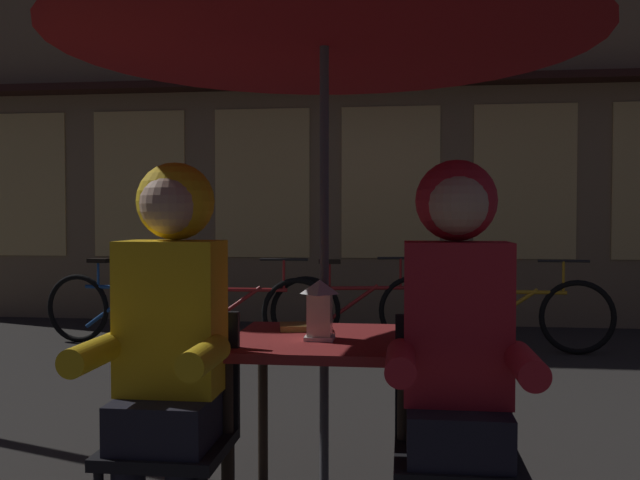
# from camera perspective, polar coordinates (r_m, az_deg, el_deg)

# --- Properties ---
(cafe_table) EXTENTS (0.72, 0.72, 0.74)m
(cafe_table) POSITION_cam_1_polar(r_m,az_deg,el_deg) (2.73, 0.35, -10.17)
(cafe_table) COLOR maroon
(cafe_table) RESTS_ON ground_plane
(lantern) EXTENTS (0.11, 0.11, 0.23)m
(lantern) POSITION_cam_1_polar(r_m,az_deg,el_deg) (2.64, -0.03, -5.69)
(lantern) COLOR white
(lantern) RESTS_ON cafe_table
(chair_left) EXTENTS (0.40, 0.40, 0.87)m
(chair_left) POSITION_cam_1_polar(r_m,az_deg,el_deg) (2.52, -11.94, -14.74)
(chair_left) COLOR black
(chair_left) RESTS_ON ground_plane
(chair_right) EXTENTS (0.40, 0.40, 0.87)m
(chair_right) POSITION_cam_1_polar(r_m,az_deg,el_deg) (2.40, 11.18, -15.59)
(chair_right) COLOR black
(chair_right) RESTS_ON ground_plane
(person_left_hooded) EXTENTS (0.45, 0.56, 1.40)m
(person_left_hooded) POSITION_cam_1_polar(r_m,az_deg,el_deg) (2.39, -12.45, -6.88)
(person_left_hooded) COLOR black
(person_left_hooded) RESTS_ON ground_plane
(person_right_hooded) EXTENTS (0.45, 0.56, 1.40)m
(person_right_hooded) POSITION_cam_1_polar(r_m,az_deg,el_deg) (2.26, 11.34, -7.37)
(person_right_hooded) COLOR black
(person_right_hooded) RESTS_ON ground_plane
(shopfront_building) EXTENTS (10.00, 0.93, 6.20)m
(shopfront_building) POSITION_cam_1_polar(r_m,az_deg,el_deg) (8.31, 0.71, 14.97)
(shopfront_building) COLOR #937A56
(shopfront_building) RESTS_ON ground_plane
(bicycle_nearest) EXTENTS (1.67, 0.24, 0.84)m
(bicycle_nearest) POSITION_cam_1_polar(r_m,az_deg,el_deg) (6.79, -15.89, -5.47)
(bicycle_nearest) COLOR black
(bicycle_nearest) RESTS_ON ground_plane
(bicycle_second) EXTENTS (1.68, 0.08, 0.84)m
(bicycle_second) POSITION_cam_1_polar(r_m,az_deg,el_deg) (6.37, -6.51, -5.89)
(bicycle_second) COLOR black
(bicycle_second) RESTS_ON ground_plane
(bicycle_third) EXTENTS (1.66, 0.38, 0.84)m
(bicycle_third) POSITION_cam_1_polar(r_m,az_deg,el_deg) (6.48, 3.29, -5.75)
(bicycle_third) COLOR black
(bicycle_third) RESTS_ON ground_plane
(bicycle_fourth) EXTENTS (1.68, 0.11, 0.84)m
(bicycle_fourth) POSITION_cam_1_polar(r_m,az_deg,el_deg) (6.39, 16.07, -5.94)
(bicycle_fourth) COLOR black
(bicycle_fourth) RESTS_ON ground_plane
(book) EXTENTS (0.22, 0.18, 0.02)m
(book) POSITION_cam_1_polar(r_m,az_deg,el_deg) (2.89, -1.33, -7.22)
(book) COLOR olive
(book) RESTS_ON cafe_table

